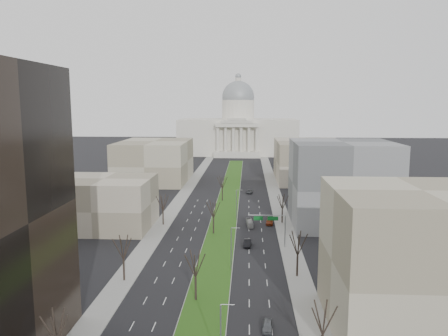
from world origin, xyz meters
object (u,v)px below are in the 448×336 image
(car_grey_near, at_px, (268,326))
(box_van, at_px, (250,223))
(car_black, at_px, (247,243))
(car_red, at_px, (270,222))
(car_grey_far, at_px, (249,192))

(car_grey_near, height_order, box_van, box_van)
(car_black, distance_m, car_red, 20.90)
(car_grey_near, height_order, car_grey_far, car_grey_near)
(car_black, bearing_deg, car_grey_near, -82.49)
(car_grey_far, bearing_deg, car_grey_near, -81.89)
(car_grey_near, relative_size, car_red, 0.80)
(car_black, distance_m, box_van, 17.64)
(car_black, bearing_deg, car_grey_far, 92.38)
(car_grey_near, relative_size, box_van, 0.62)
(car_grey_near, bearing_deg, car_grey_far, 96.67)
(car_grey_far, height_order, box_van, box_van)
(car_black, relative_size, car_red, 0.99)
(car_black, distance_m, car_grey_far, 63.82)
(box_van, bearing_deg, car_grey_near, -92.20)
(car_red, relative_size, car_grey_far, 1.12)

